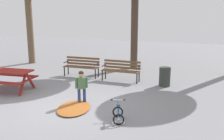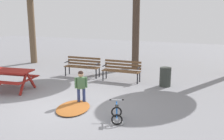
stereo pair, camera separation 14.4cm
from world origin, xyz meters
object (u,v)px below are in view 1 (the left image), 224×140
at_px(picnic_table, 7,75).
at_px(park_bench_left, 121,69).
at_px(kids_bicycle, 118,114).
at_px(park_bench_far_left, 82,65).
at_px(child_standing, 81,84).
at_px(trash_bin, 165,77).

xyz_separation_m(picnic_table, park_bench_left, (3.47, 2.77, -0.08)).
bearing_deg(kids_bicycle, picnic_table, 166.10).
bearing_deg(park_bench_far_left, kids_bicycle, -52.26).
relative_size(picnic_table, child_standing, 1.83).
bearing_deg(picnic_table, trash_bin, 26.34).
relative_size(child_standing, trash_bin, 1.43).
bearing_deg(child_standing, park_bench_left, 84.51).
xyz_separation_m(child_standing, trash_bin, (2.14, 2.91, -0.25)).
relative_size(park_bench_left, kids_bicycle, 2.54).
xyz_separation_m(park_bench_left, trash_bin, (1.84, -0.14, -0.14)).
relative_size(picnic_table, park_bench_left, 1.21).
distance_m(kids_bicycle, trash_bin, 3.85).
distance_m(child_standing, trash_bin, 3.62).
bearing_deg(child_standing, trash_bin, 53.67).
relative_size(park_bench_far_left, park_bench_left, 1.01).
bearing_deg(child_standing, kids_bicycle, -30.19).
height_order(kids_bicycle, trash_bin, trash_bin).
bearing_deg(park_bench_far_left, trash_bin, -4.10).
height_order(child_standing, trash_bin, child_standing).
relative_size(kids_bicycle, trash_bin, 0.85).
bearing_deg(kids_bicycle, park_bench_far_left, 127.74).
relative_size(park_bench_left, trash_bin, 2.16).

